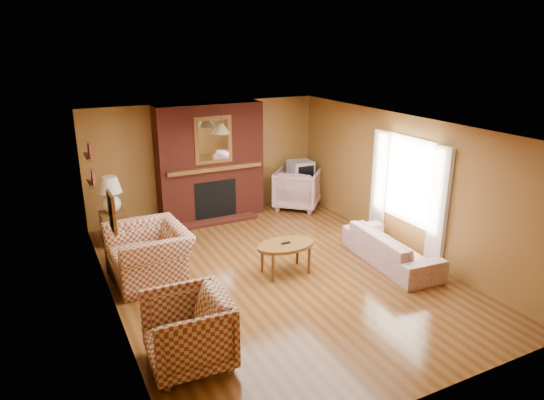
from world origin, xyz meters
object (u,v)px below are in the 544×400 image
fireplace (210,163)px  floral_sofa (391,248)px  coffee_table (286,247)px  plaid_loveseat (149,254)px  tv_stand (300,193)px  side_table (115,228)px  crt_tv (301,171)px  table_lamp (111,193)px  plaid_armchair (188,331)px  floral_armchair (298,189)px

fireplace → floral_sofa: size_ratio=1.24×
fireplace → coffee_table: 3.12m
plaid_loveseat → tv_stand: 4.41m
coffee_table → side_table: 3.36m
fireplace → crt_tv: (2.05, -0.19, -0.37)m
floral_sofa → table_lamp: size_ratio=2.87×
fireplace → plaid_armchair: (-1.95, -4.57, -0.75)m
fireplace → floral_armchair: size_ratio=2.50×
fireplace → plaid_armchair: size_ratio=2.53×
plaid_armchair → crt_tv: 5.94m
tv_stand → crt_tv: size_ratio=1.16×
table_lamp → fireplace: bearing=14.3°
coffee_table → side_table: size_ratio=1.62×
floral_armchair → table_lamp: bearing=46.0°
floral_armchair → table_lamp: 4.07m
plaid_loveseat → side_table: 1.73m
coffee_table → table_lamp: bearing=132.1°
plaid_loveseat → floral_sofa: 3.96m
floral_sofa → table_lamp: bearing=57.5°
fireplace → table_lamp: bearing=-165.7°
plaid_armchair → crt_tv: bearing=140.5°
table_lamp → tv_stand: bearing=4.8°
coffee_table → floral_armchair: bearing=57.2°
floral_armchair → plaid_armchair: bearing=90.3°
floral_sofa → table_lamp: table_lamp is taller
fireplace → table_lamp: 2.18m
floral_armchair → tv_stand: bearing=-99.9°
plaid_loveseat → table_lamp: size_ratio=1.91×
floral_sofa → plaid_loveseat: bearing=75.4°
table_lamp → tv_stand: table_lamp is taller
plaid_loveseat → side_table: plaid_loveseat is taller
floral_armchair → crt_tv: bearing=-101.6°
coffee_table → side_table: bearing=132.1°
floral_sofa → plaid_armchair: bearing=109.5°
plaid_loveseat → plaid_armchair: plaid_armchair is taller
fireplace → floral_sofa: 4.10m
side_table → tv_stand: bearing=4.8°
coffee_table → tv_stand: tv_stand is taller
fireplace → side_table: fireplace is taller
coffee_table → table_lamp: (-2.25, 2.50, 0.52)m
table_lamp → plaid_armchair: bearing=-87.9°
crt_tv → fireplace: bearing=174.7°
plaid_loveseat → floral_armchair: size_ratio=1.34×
table_lamp → floral_armchair: bearing=3.6°
floral_sofa → coffee_table: size_ratio=1.98×
side_table → table_lamp: 0.68m
table_lamp → tv_stand: size_ratio=1.15×
table_lamp → crt_tv: (4.15, 0.34, -0.17)m
floral_sofa → coffee_table: (-1.75, 0.49, 0.17)m
plaid_loveseat → coffee_table: size_ratio=1.33×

